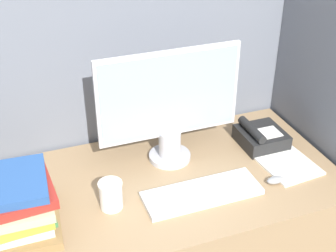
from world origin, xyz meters
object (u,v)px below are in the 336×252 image
(keyboard, at_px, (202,193))
(mouse, at_px, (275,180))
(monitor, at_px, (170,108))
(desk_telephone, at_px, (260,137))
(book_stack, at_px, (17,204))
(coffee_cup, at_px, (111,195))

(keyboard, height_order, mouse, mouse)
(monitor, xyz_separation_m, desk_telephone, (0.40, -0.04, -0.20))
(book_stack, bearing_deg, keyboard, -5.37)
(mouse, distance_m, book_stack, 0.94)
(coffee_cup, distance_m, desk_telephone, 0.72)
(book_stack, xyz_separation_m, desk_telephone, (1.01, 0.17, -0.06))
(coffee_cup, height_order, desk_telephone, coffee_cup)
(monitor, relative_size, mouse, 8.01)
(desk_telephone, bearing_deg, mouse, -107.41)
(desk_telephone, bearing_deg, book_stack, -170.67)
(mouse, bearing_deg, desk_telephone, 72.59)
(monitor, xyz_separation_m, mouse, (0.32, -0.30, -0.22))
(book_stack, height_order, desk_telephone, book_stack)
(monitor, bearing_deg, coffee_cup, -144.71)
(coffee_cup, relative_size, desk_telephone, 0.57)
(monitor, distance_m, coffee_cup, 0.41)
(mouse, xyz_separation_m, desk_telephone, (0.08, 0.26, 0.02))
(monitor, relative_size, book_stack, 1.81)
(keyboard, height_order, coffee_cup, coffee_cup)
(keyboard, height_order, book_stack, book_stack)
(mouse, xyz_separation_m, book_stack, (-0.93, 0.09, 0.09))
(keyboard, distance_m, desk_telephone, 0.44)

